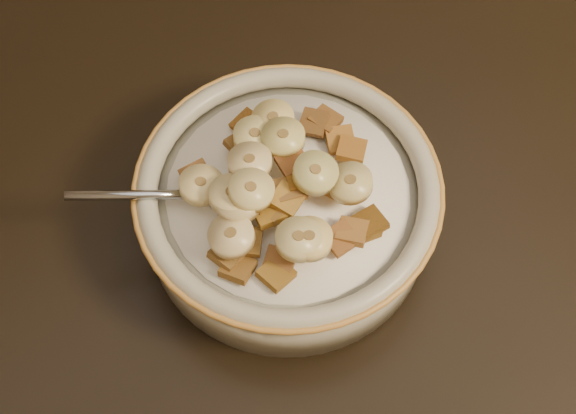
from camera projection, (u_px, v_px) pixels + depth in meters
cereal_bowl at (288, 210)px, 0.59m from camera, size 0.21×0.21×0.05m
milk at (288, 193)px, 0.57m from camera, size 0.17×0.17×0.00m
spoon at (241, 194)px, 0.57m from camera, size 0.06×0.06×0.01m
cereal_square_0 at (352, 150)px, 0.58m from camera, size 0.03×0.03×0.01m
cereal_square_1 at (275, 208)px, 0.54m from camera, size 0.02×0.02×0.01m
cereal_square_2 at (325, 120)px, 0.59m from camera, size 0.03×0.03×0.01m
cereal_square_3 at (293, 162)px, 0.56m from camera, size 0.02×0.02×0.01m
cereal_square_4 at (309, 241)px, 0.54m from camera, size 0.02×0.02×0.01m
cereal_square_5 at (301, 179)px, 0.55m from camera, size 0.03×0.03×0.01m
cereal_square_6 at (363, 228)px, 0.55m from camera, size 0.02×0.02×0.01m
cereal_square_7 at (234, 196)px, 0.55m from camera, size 0.02×0.02×0.01m
cereal_square_8 at (340, 140)px, 0.59m from camera, size 0.03×0.03×0.01m
cereal_square_9 at (238, 268)px, 0.54m from camera, size 0.03×0.03×0.01m
cereal_square_10 at (276, 274)px, 0.53m from camera, size 0.02×0.02×0.01m
cereal_square_11 at (370, 222)px, 0.55m from camera, size 0.02×0.02×0.01m
cereal_square_12 at (290, 189)px, 0.55m from camera, size 0.03×0.03×0.01m
cereal_square_13 at (352, 232)px, 0.54m from camera, size 0.03×0.03×0.01m
cereal_square_14 at (279, 263)px, 0.54m from camera, size 0.03×0.03×0.01m
cereal_square_15 at (335, 185)px, 0.56m from camera, size 0.03×0.03×0.01m
cereal_square_16 at (228, 254)px, 0.54m from camera, size 0.03×0.02×0.01m
cereal_square_17 at (269, 213)px, 0.54m from camera, size 0.02×0.02×0.01m
cereal_square_18 at (253, 200)px, 0.55m from camera, size 0.03×0.03×0.01m
cereal_square_19 at (248, 124)px, 0.59m from camera, size 0.02×0.02×0.01m
cereal_square_20 at (341, 238)px, 0.54m from camera, size 0.02×0.02×0.01m
cereal_square_21 at (196, 176)px, 0.57m from camera, size 0.02×0.02×0.01m
cereal_square_22 at (287, 199)px, 0.54m from camera, size 0.03×0.03×0.01m
cereal_square_23 at (314, 123)px, 0.59m from camera, size 0.03×0.03×0.01m
cereal_square_24 at (247, 241)px, 0.54m from camera, size 0.03×0.03×0.01m
cereal_square_25 at (242, 145)px, 0.58m from camera, size 0.02×0.02×0.01m
banana_slice_0 at (255, 136)px, 0.57m from camera, size 0.04×0.04×0.01m
banana_slice_1 at (273, 120)px, 0.57m from camera, size 0.04×0.04×0.01m
banana_slice_2 at (251, 190)px, 0.53m from camera, size 0.04×0.04×0.02m
banana_slice_3 at (350, 183)px, 0.55m from camera, size 0.04×0.04×0.01m
banana_slice_4 at (232, 195)px, 0.54m from camera, size 0.04×0.04×0.01m
banana_slice_5 at (309, 239)px, 0.52m from camera, size 0.04×0.04×0.01m
banana_slice_6 at (283, 138)px, 0.56m from camera, size 0.04×0.04×0.01m
banana_slice_7 at (238, 202)px, 0.54m from camera, size 0.04×0.04×0.01m
banana_slice_8 at (299, 239)px, 0.52m from camera, size 0.04×0.04×0.01m
banana_slice_9 at (250, 162)px, 0.55m from camera, size 0.04×0.04×0.01m
banana_slice_10 at (315, 173)px, 0.54m from camera, size 0.04×0.04×0.02m
banana_slice_11 at (231, 236)px, 0.53m from camera, size 0.04×0.04×0.02m
banana_slice_12 at (201, 185)px, 0.55m from camera, size 0.04×0.04×0.01m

